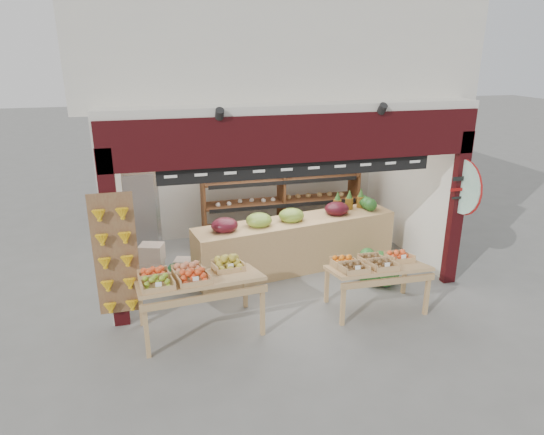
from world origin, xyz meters
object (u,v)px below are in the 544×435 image
(refrigerator, at_px, (141,208))
(mid_counter, at_px, (295,242))
(watermelon_pile, at_px, (378,270))
(back_shelving, at_px, (281,183))
(cardboard_stack, at_px, (165,267))
(display_table_left, at_px, (190,278))
(display_table_right, at_px, (373,265))

(refrigerator, distance_m, mid_counter, 3.22)
(refrigerator, relative_size, watermelon_pile, 2.29)
(back_shelving, distance_m, cardboard_stack, 3.02)
(display_table_left, bearing_deg, watermelon_pile, 13.57)
(back_shelving, xyz_separation_m, display_table_right, (0.58, -3.16, -0.53))
(watermelon_pile, bearing_deg, mid_counter, 145.60)
(mid_counter, height_order, display_table_right, mid_counter)
(back_shelving, relative_size, display_table_left, 1.84)
(refrigerator, relative_size, display_table_left, 0.96)
(back_shelving, xyz_separation_m, watermelon_pile, (1.13, -2.30, -1.06))
(cardboard_stack, bearing_deg, back_shelving, 28.30)
(display_table_right, bearing_deg, refrigerator, 135.09)
(refrigerator, bearing_deg, back_shelving, -10.08)
(cardboard_stack, height_order, watermelon_pile, cardboard_stack)
(mid_counter, bearing_deg, cardboard_stack, 177.75)
(refrigerator, distance_m, display_table_right, 4.85)
(mid_counter, xyz_separation_m, display_table_right, (0.72, -1.72, 0.22))
(back_shelving, bearing_deg, mid_counter, -95.32)
(cardboard_stack, xyz_separation_m, watermelon_pile, (3.63, -0.96, -0.05))
(refrigerator, height_order, mid_counter, refrigerator)
(back_shelving, height_order, refrigerator, back_shelving)
(refrigerator, bearing_deg, mid_counter, -36.90)
(display_table_left, bearing_deg, display_table_right, -1.06)
(mid_counter, distance_m, display_table_right, 1.87)
(display_table_left, distance_m, watermelon_pile, 3.48)
(display_table_right, bearing_deg, mid_counter, 112.63)
(refrigerator, distance_m, watermelon_pile, 4.78)
(back_shelving, relative_size, cardboard_stack, 3.02)
(refrigerator, distance_m, cardboard_stack, 1.76)
(display_table_left, bearing_deg, refrigerator, 100.92)
(cardboard_stack, xyz_separation_m, display_table_right, (3.08, -1.81, 0.48))
(display_table_left, xyz_separation_m, display_table_right, (2.78, -0.05, -0.11))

